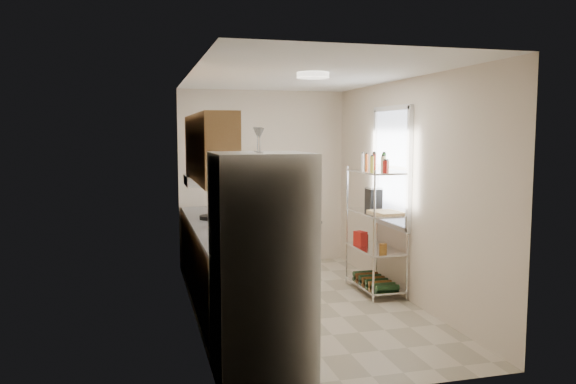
{
  "coord_description": "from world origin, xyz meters",
  "views": [
    {
      "loc": [
        -1.78,
        -6.01,
        1.97
      ],
      "look_at": [
        -0.13,
        0.25,
        1.29
      ],
      "focal_mm": 35.0,
      "sensor_mm": 36.0,
      "label": 1
    }
  ],
  "objects_px": {
    "refrigerator": "(261,267)",
    "frying_pan_large": "(211,217)",
    "cutting_board": "(386,212)",
    "espresso_machine": "(374,198)",
    "rice_cooker": "(219,219)"
  },
  "relations": [
    {
      "from": "refrigerator",
      "to": "frying_pan_large",
      "type": "relative_size",
      "value": 6.45
    },
    {
      "from": "frying_pan_large",
      "to": "cutting_board",
      "type": "distance_m",
      "value": 2.16
    },
    {
      "from": "refrigerator",
      "to": "cutting_board",
      "type": "relative_size",
      "value": 4.4
    },
    {
      "from": "frying_pan_large",
      "to": "espresso_machine",
      "type": "height_order",
      "value": "espresso_machine"
    },
    {
      "from": "refrigerator",
      "to": "cutting_board",
      "type": "distance_m",
      "value": 2.66
    },
    {
      "from": "frying_pan_large",
      "to": "cutting_board",
      "type": "xyz_separation_m",
      "value": [
        1.99,
        -0.82,
        0.1
      ]
    },
    {
      "from": "rice_cooker",
      "to": "espresso_machine",
      "type": "distance_m",
      "value": 2.01
    },
    {
      "from": "espresso_machine",
      "to": "rice_cooker",
      "type": "bearing_deg",
      "value": -169.02
    },
    {
      "from": "rice_cooker",
      "to": "cutting_board",
      "type": "xyz_separation_m",
      "value": [
        1.98,
        -0.2,
        0.03
      ]
    },
    {
      "from": "refrigerator",
      "to": "espresso_machine",
      "type": "xyz_separation_m",
      "value": [
        1.93,
        2.26,
        0.24
      ]
    },
    {
      "from": "rice_cooker",
      "to": "espresso_machine",
      "type": "relative_size",
      "value": 0.88
    },
    {
      "from": "refrigerator",
      "to": "rice_cooker",
      "type": "bearing_deg",
      "value": 91.59
    },
    {
      "from": "refrigerator",
      "to": "espresso_machine",
      "type": "bearing_deg",
      "value": 49.45
    },
    {
      "from": "refrigerator",
      "to": "rice_cooker",
      "type": "height_order",
      "value": "refrigerator"
    },
    {
      "from": "frying_pan_large",
      "to": "cutting_board",
      "type": "relative_size",
      "value": 0.68
    }
  ]
}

